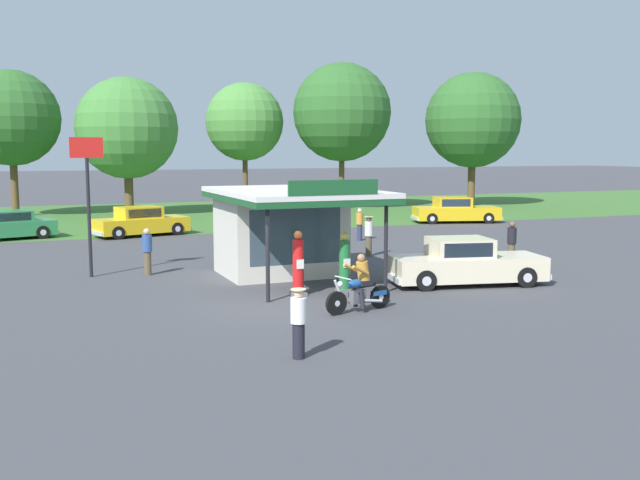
{
  "coord_description": "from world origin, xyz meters",
  "views": [
    {
      "loc": [
        -6.5,
        -19.14,
        4.34
      ],
      "look_at": [
        2.48,
        2.84,
        1.4
      ],
      "focal_mm": 40.49,
      "sensor_mm": 36.0,
      "label": 1
    }
  ],
  "objects_px": {
    "parked_car_back_row_centre_right": "(141,222)",
    "parked_car_back_row_far_left": "(5,226)",
    "bystander_admiring_sedan": "(369,235)",
    "roadside_pole_sign": "(88,182)",
    "bystander_standing_back_lot": "(360,224)",
    "bystander_chatting_near_pumps": "(147,251)",
    "bystander_leaning_by_kiosk": "(512,242)",
    "gas_pump_nearside": "(298,266)",
    "gas_pump_offside": "(345,265)",
    "parked_car_back_row_right": "(455,211)",
    "parked_car_back_row_far_right": "(281,212)",
    "featured_classic_sedan": "(465,264)",
    "bystander_strolling_foreground": "(299,321)",
    "motorcycle_with_rider": "(360,288)"
  },
  "relations": [
    {
      "from": "gas_pump_nearside",
      "to": "bystander_admiring_sedan",
      "type": "bearing_deg",
      "value": 49.72
    },
    {
      "from": "motorcycle_with_rider",
      "to": "bystander_chatting_near_pumps",
      "type": "xyz_separation_m",
      "value": [
        -4.43,
        8.04,
        0.22
      ]
    },
    {
      "from": "motorcycle_with_rider",
      "to": "parked_car_back_row_centre_right",
      "type": "relative_size",
      "value": 0.41
    },
    {
      "from": "gas_pump_nearside",
      "to": "bystander_chatting_near_pumps",
      "type": "height_order",
      "value": "gas_pump_nearside"
    },
    {
      "from": "motorcycle_with_rider",
      "to": "parked_car_back_row_far_right",
      "type": "bearing_deg",
      "value": 76.06
    },
    {
      "from": "gas_pump_offside",
      "to": "roadside_pole_sign",
      "type": "height_order",
      "value": "roadside_pole_sign"
    },
    {
      "from": "motorcycle_with_rider",
      "to": "roadside_pole_sign",
      "type": "relative_size",
      "value": 0.44
    },
    {
      "from": "bystander_strolling_foreground",
      "to": "bystander_chatting_near_pumps",
      "type": "relative_size",
      "value": 0.91
    },
    {
      "from": "bystander_chatting_near_pumps",
      "to": "gas_pump_nearside",
      "type": "bearing_deg",
      "value": -56.02
    },
    {
      "from": "parked_car_back_row_far_left",
      "to": "motorcycle_with_rider",
      "type": "bearing_deg",
      "value": -66.17
    },
    {
      "from": "parked_car_back_row_right",
      "to": "parked_car_back_row_far_left",
      "type": "distance_m",
      "value": 25.28
    },
    {
      "from": "gas_pump_nearside",
      "to": "gas_pump_offside",
      "type": "distance_m",
      "value": 1.53
    },
    {
      "from": "parked_car_back_row_right",
      "to": "roadside_pole_sign",
      "type": "xyz_separation_m",
      "value": [
        -22.25,
        -11.62,
        2.58
      ]
    },
    {
      "from": "bystander_standing_back_lot",
      "to": "bystander_chatting_near_pumps",
      "type": "bearing_deg",
      "value": -151.33
    },
    {
      "from": "parked_car_back_row_right",
      "to": "parked_car_back_row_far_right",
      "type": "bearing_deg",
      "value": 163.42
    },
    {
      "from": "gas_pump_nearside",
      "to": "motorcycle_with_rider",
      "type": "bearing_deg",
      "value": -73.27
    },
    {
      "from": "featured_classic_sedan",
      "to": "parked_car_back_row_far_left",
      "type": "relative_size",
      "value": 1.04
    },
    {
      "from": "gas_pump_offside",
      "to": "bystander_admiring_sedan",
      "type": "height_order",
      "value": "gas_pump_offside"
    },
    {
      "from": "bystander_leaning_by_kiosk",
      "to": "bystander_admiring_sedan",
      "type": "height_order",
      "value": "bystander_leaning_by_kiosk"
    },
    {
      "from": "parked_car_back_row_far_right",
      "to": "roadside_pole_sign",
      "type": "relative_size",
      "value": 1.08
    },
    {
      "from": "bystander_admiring_sedan",
      "to": "roadside_pole_sign",
      "type": "bearing_deg",
      "value": -175.74
    },
    {
      "from": "parked_car_back_row_centre_right",
      "to": "parked_car_back_row_far_left",
      "type": "distance_m",
      "value": 6.5
    },
    {
      "from": "parked_car_back_row_right",
      "to": "bystander_chatting_near_pumps",
      "type": "height_order",
      "value": "bystander_chatting_near_pumps"
    },
    {
      "from": "parked_car_back_row_far_right",
      "to": "bystander_admiring_sedan",
      "type": "distance_m",
      "value": 13.87
    },
    {
      "from": "gas_pump_nearside",
      "to": "parked_car_back_row_right",
      "type": "height_order",
      "value": "gas_pump_nearside"
    },
    {
      "from": "bystander_strolling_foreground",
      "to": "bystander_admiring_sedan",
      "type": "bearing_deg",
      "value": 58.34
    },
    {
      "from": "gas_pump_nearside",
      "to": "parked_car_back_row_centre_right",
      "type": "xyz_separation_m",
      "value": [
        -2.07,
        17.56,
        -0.21
      ]
    },
    {
      "from": "parked_car_back_row_centre_right",
      "to": "roadside_pole_sign",
      "type": "distance_m",
      "value": 12.56
    },
    {
      "from": "featured_classic_sedan",
      "to": "bystander_strolling_foreground",
      "type": "distance_m",
      "value": 9.93
    },
    {
      "from": "parked_car_back_row_right",
      "to": "bystander_leaning_by_kiosk",
      "type": "distance_m",
      "value": 16.8
    },
    {
      "from": "bystander_leaning_by_kiosk",
      "to": "bystander_chatting_near_pumps",
      "type": "xyz_separation_m",
      "value": [
        -13.1,
        3.15,
        -0.03
      ]
    },
    {
      "from": "parked_car_back_row_centre_right",
      "to": "bystander_leaning_by_kiosk",
      "type": "relative_size",
      "value": 3.01
    },
    {
      "from": "bystander_admiring_sedan",
      "to": "bystander_chatting_near_pumps",
      "type": "xyz_separation_m",
      "value": [
        -9.21,
        -1.19,
        -0.03
      ]
    },
    {
      "from": "bystander_admiring_sedan",
      "to": "bystander_chatting_near_pumps",
      "type": "bearing_deg",
      "value": -172.63
    },
    {
      "from": "motorcycle_with_rider",
      "to": "bystander_chatting_near_pumps",
      "type": "relative_size",
      "value": 1.28
    },
    {
      "from": "gas_pump_nearside",
      "to": "gas_pump_offside",
      "type": "height_order",
      "value": "gas_pump_nearside"
    },
    {
      "from": "parked_car_back_row_right",
      "to": "roadside_pole_sign",
      "type": "bearing_deg",
      "value": -152.43
    },
    {
      "from": "gas_pump_nearside",
      "to": "motorcycle_with_rider",
      "type": "xyz_separation_m",
      "value": [
        0.8,
        -2.65,
        -0.25
      ]
    },
    {
      "from": "gas_pump_offside",
      "to": "parked_car_back_row_right",
      "type": "relative_size",
      "value": 0.33
    },
    {
      "from": "gas_pump_nearside",
      "to": "roadside_pole_sign",
      "type": "height_order",
      "value": "roadside_pole_sign"
    },
    {
      "from": "parked_car_back_row_centre_right",
      "to": "bystander_leaning_by_kiosk",
      "type": "height_order",
      "value": "bystander_leaning_by_kiosk"
    },
    {
      "from": "gas_pump_offside",
      "to": "parked_car_back_row_far_left",
      "type": "relative_size",
      "value": 0.36
    },
    {
      "from": "bystander_admiring_sedan",
      "to": "gas_pump_nearside",
      "type": "bearing_deg",
      "value": -130.28
    },
    {
      "from": "featured_classic_sedan",
      "to": "bystander_standing_back_lot",
      "type": "xyz_separation_m",
      "value": [
        1.78,
        11.82,
        0.14
      ]
    },
    {
      "from": "featured_classic_sedan",
      "to": "bystander_standing_back_lot",
      "type": "distance_m",
      "value": 11.95
    },
    {
      "from": "parked_car_back_row_right",
      "to": "bystander_strolling_foreground",
      "type": "height_order",
      "value": "parked_car_back_row_right"
    },
    {
      "from": "parked_car_back_row_far_right",
      "to": "parked_car_back_row_right",
      "type": "distance_m",
      "value": 10.66
    },
    {
      "from": "featured_classic_sedan",
      "to": "parked_car_back_row_far_left",
      "type": "distance_m",
      "value": 23.55
    },
    {
      "from": "gas_pump_nearside",
      "to": "bystander_standing_back_lot",
      "type": "bearing_deg",
      "value": 56.9
    },
    {
      "from": "parked_car_back_row_far_right",
      "to": "parked_car_back_row_right",
      "type": "relative_size",
      "value": 0.93
    }
  ]
}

